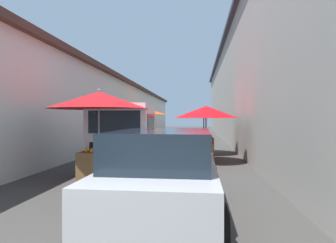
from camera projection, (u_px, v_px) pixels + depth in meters
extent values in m
plane|color=#3D3A38|center=(169.00, 150.00, 14.79)|extent=(90.00, 90.00, 0.00)
cube|color=silver|center=(63.00, 113.00, 17.73)|extent=(49.50, 7.00, 4.04)
cube|color=#4C3328|center=(63.00, 78.00, 17.71)|extent=(49.80, 7.50, 0.24)
cube|color=#A39E93|center=(292.00, 87.00, 16.27)|extent=(49.50, 7.00, 6.86)
cube|color=#383D4C|center=(293.00, 24.00, 16.24)|extent=(49.80, 7.50, 0.24)
cylinder|color=#9E9EA3|center=(151.00, 125.00, 20.96)|extent=(0.06, 0.06, 2.31)
cone|color=#D84C14|center=(151.00, 112.00, 20.95)|extent=(2.37, 2.37, 0.38)
sphere|color=#9E9EA3|center=(151.00, 109.00, 20.95)|extent=(0.07, 0.07, 0.07)
cube|color=#9E7547|center=(152.00, 136.00, 20.96)|extent=(0.82, 0.60, 0.78)
sphere|color=orange|center=(154.00, 130.00, 21.12)|extent=(0.09, 0.09, 0.09)
sphere|color=orange|center=(151.00, 130.00, 21.16)|extent=(0.09, 0.09, 0.09)
sphere|color=orange|center=(152.00, 130.00, 20.94)|extent=(0.09, 0.09, 0.09)
sphere|color=orange|center=(154.00, 129.00, 20.66)|extent=(0.09, 0.09, 0.09)
cylinder|color=#9E9EA3|center=(99.00, 135.00, 7.87)|extent=(0.06, 0.06, 2.39)
cone|color=red|center=(99.00, 100.00, 7.86)|extent=(2.74, 2.74, 0.47)
sphere|color=#9E9EA3|center=(99.00, 90.00, 7.85)|extent=(0.07, 0.07, 0.07)
cube|color=brown|center=(92.00, 166.00, 7.69)|extent=(0.80, 0.59, 0.76)
sphere|color=orange|center=(91.00, 151.00, 7.43)|extent=(0.09, 0.09, 0.09)
sphere|color=orange|center=(86.00, 151.00, 7.50)|extent=(0.09, 0.09, 0.09)
sphere|color=orange|center=(92.00, 150.00, 7.73)|extent=(0.09, 0.09, 0.09)
sphere|color=orange|center=(86.00, 148.00, 7.54)|extent=(0.09, 0.09, 0.09)
sphere|color=orange|center=(96.00, 150.00, 7.69)|extent=(0.09, 0.09, 0.09)
cylinder|color=#9E9EA3|center=(204.00, 132.00, 13.19)|extent=(0.06, 0.06, 2.06)
cone|color=red|center=(204.00, 113.00, 13.18)|extent=(2.49, 2.49, 0.32)
sphere|color=#9E9EA3|center=(204.00, 109.00, 13.18)|extent=(0.07, 0.07, 0.07)
cube|color=olive|center=(207.00, 146.00, 13.03)|extent=(0.98, 0.62, 0.78)
sphere|color=orange|center=(209.00, 137.00, 12.77)|extent=(0.09, 0.09, 0.09)
sphere|color=orange|center=(209.00, 137.00, 12.81)|extent=(0.09, 0.09, 0.09)
sphere|color=orange|center=(204.00, 137.00, 12.80)|extent=(0.09, 0.09, 0.09)
sphere|color=orange|center=(211.00, 136.00, 13.14)|extent=(0.09, 0.09, 0.09)
sphere|color=orange|center=(203.00, 136.00, 13.18)|extent=(0.09, 0.09, 0.09)
cylinder|color=#9E9EA3|center=(206.00, 134.00, 10.64)|extent=(0.06, 0.06, 2.12)
cone|color=red|center=(206.00, 112.00, 10.63)|extent=(2.40, 2.40, 0.45)
sphere|color=#9E9EA3|center=(206.00, 105.00, 10.63)|extent=(0.07, 0.07, 0.07)
cube|color=brown|center=(204.00, 153.00, 10.71)|extent=(0.80, 0.73, 0.72)
sphere|color=orange|center=(198.00, 142.00, 10.53)|extent=(0.09, 0.09, 0.09)
sphere|color=orange|center=(198.00, 140.00, 10.97)|extent=(0.09, 0.09, 0.09)
sphere|color=orange|center=(202.00, 142.00, 10.78)|extent=(0.09, 0.09, 0.09)
sphere|color=orange|center=(199.00, 142.00, 10.54)|extent=(0.09, 0.09, 0.09)
sphere|color=orange|center=(211.00, 142.00, 10.55)|extent=(0.09, 0.09, 0.09)
cube|color=#ADAFB5|center=(164.00, 181.00, 4.93)|extent=(3.92, 1.76, 0.64)
cube|color=#19232D|center=(163.00, 147.00, 4.77)|extent=(2.35, 1.54, 0.56)
cube|color=black|center=(175.00, 173.00, 6.82)|extent=(0.12, 1.65, 0.20)
cube|color=silver|center=(151.00, 161.00, 6.91)|extent=(0.06, 0.24, 0.14)
cube|color=silver|center=(199.00, 162.00, 6.77)|extent=(0.06, 0.24, 0.14)
cylinder|color=black|center=(134.00, 179.00, 6.35)|extent=(0.60, 0.21, 0.60)
cylinder|color=black|center=(212.00, 181.00, 6.15)|extent=(0.60, 0.21, 0.60)
cylinder|color=black|center=(85.00, 222.00, 3.71)|extent=(0.60, 0.21, 0.60)
cylinder|color=black|center=(220.00, 228.00, 3.51)|extent=(0.60, 0.21, 0.60)
cube|color=black|center=(135.00, 151.00, 10.18)|extent=(4.83, 1.58, 0.36)
cube|color=silver|center=(122.00, 127.00, 8.55)|extent=(1.58, 1.79, 1.40)
cube|color=#19232D|center=(114.00, 122.00, 7.82)|extent=(0.09, 1.47, 0.63)
cube|color=#19232D|center=(122.00, 122.00, 8.55)|extent=(1.09, 1.80, 0.45)
cube|color=black|center=(114.00, 147.00, 7.82)|extent=(0.09, 1.40, 0.28)
cube|color=silver|center=(113.00, 165.00, 7.74)|extent=(0.16, 1.75, 0.18)
cube|color=gray|center=(162.00, 137.00, 10.88)|extent=(3.16, 0.13, 0.50)
cube|color=gray|center=(120.00, 137.00, 11.09)|extent=(3.16, 0.13, 0.50)
cube|color=gray|center=(148.00, 135.00, 12.53)|extent=(0.10, 1.65, 0.50)
cylinder|color=black|center=(151.00, 162.00, 8.45)|extent=(0.73, 0.24, 0.72)
cylinder|color=black|center=(94.00, 161.00, 8.68)|extent=(0.73, 0.24, 0.72)
cylinder|color=black|center=(165.00, 151.00, 11.50)|extent=(0.73, 0.24, 0.72)
cylinder|color=black|center=(123.00, 150.00, 11.72)|extent=(0.73, 0.24, 0.72)
cylinder|color=navy|center=(148.00, 138.00, 17.95)|extent=(0.14, 0.14, 0.82)
cylinder|color=navy|center=(150.00, 138.00, 17.88)|extent=(0.14, 0.14, 0.82)
cube|color=#4C8C59|center=(149.00, 127.00, 17.91)|extent=(0.36, 0.52, 0.61)
sphere|color=tan|center=(149.00, 120.00, 17.90)|extent=(0.22, 0.22, 0.22)
cylinder|color=#4C8C59|center=(145.00, 126.00, 18.04)|extent=(0.08, 0.08, 0.55)
cylinder|color=#4C8C59|center=(153.00, 126.00, 17.78)|extent=(0.08, 0.08, 0.55)
cylinder|color=#232328|center=(151.00, 140.00, 16.43)|extent=(0.14, 0.14, 0.79)
cylinder|color=#232328|center=(151.00, 141.00, 16.27)|extent=(0.14, 0.14, 0.79)
cube|color=#33518C|center=(151.00, 128.00, 16.35)|extent=(0.49, 0.31, 0.59)
sphere|color=tan|center=(151.00, 121.00, 16.34)|extent=(0.22, 0.22, 0.22)
cylinder|color=#33518C|center=(151.00, 128.00, 16.62)|extent=(0.08, 0.08, 0.53)
cylinder|color=#33518C|center=(152.00, 128.00, 16.07)|extent=(0.08, 0.08, 0.53)
cylinder|color=black|center=(128.00, 149.00, 13.47)|extent=(0.45, 0.19, 0.44)
cylinder|color=black|center=(128.00, 152.00, 12.23)|extent=(0.45, 0.21, 0.44)
cube|color=#3359A5|center=(128.00, 149.00, 12.80)|extent=(0.94, 0.48, 0.08)
ellipsoid|color=black|center=(128.00, 142.00, 12.50)|extent=(0.61, 0.38, 0.20)
cube|color=#3359A5|center=(128.00, 139.00, 13.42)|extent=(0.21, 0.34, 0.56)
cylinder|color=silver|center=(128.00, 137.00, 13.35)|extent=(0.28, 0.12, 0.68)
cylinder|color=black|center=(128.00, 130.00, 13.26)|extent=(0.54, 0.16, 0.04)
cylinder|color=red|center=(108.00, 150.00, 11.16)|extent=(0.30, 0.30, 0.03)
cylinder|color=red|center=(109.00, 155.00, 11.27)|extent=(0.04, 0.04, 0.42)
cylinder|color=red|center=(105.00, 155.00, 11.17)|extent=(0.04, 0.04, 0.42)
cylinder|color=red|center=(107.00, 156.00, 11.05)|extent=(0.04, 0.04, 0.42)
cylinder|color=red|center=(111.00, 155.00, 11.15)|extent=(0.04, 0.04, 0.42)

